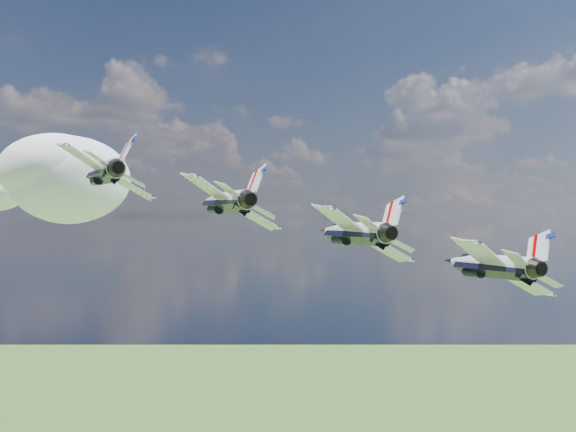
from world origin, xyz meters
TOP-DOWN VIEW (x-y plane):
  - cloud_far at (62.12, 197.91)m, footprint 56.25×44.20m
  - jet_0 at (0.07, 8.88)m, footprint 14.31×17.33m
  - jet_1 at (8.92, -0.36)m, footprint 14.31×17.33m
  - jet_2 at (17.77, -9.61)m, footprint 14.31×17.33m
  - jet_3 at (26.62, -18.85)m, footprint 14.31×17.33m

SIDE VIEW (x-z plane):
  - jet_3 at x=26.62m, z-range 151.94..161.05m
  - jet_2 at x=17.77m, z-range 154.98..164.09m
  - jet_1 at x=8.92m, z-range 158.02..167.13m
  - jet_0 at x=0.07m, z-range 161.06..170.17m
  - cloud_far at x=62.12m, z-range 161.78..183.88m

